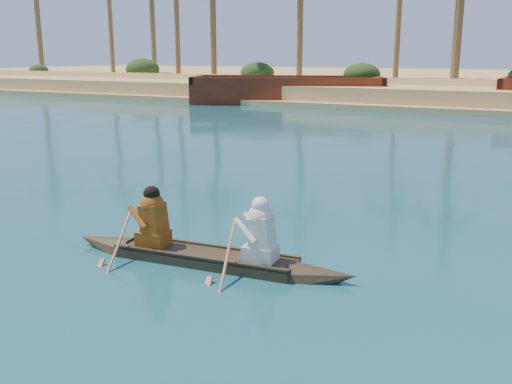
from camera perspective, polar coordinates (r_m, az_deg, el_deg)
The scene contains 2 objects.
canoe at distance 9.45m, azimuth -5.13°, elevation -5.54°, with size 5.12×1.12×1.40m.
barge_left at distance 40.28m, azimuth 3.17°, elevation 9.94°, with size 13.71×8.81×2.17m.
Camera 1 is at (-2.50, -11.49, 3.37)m, focal length 40.00 mm.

